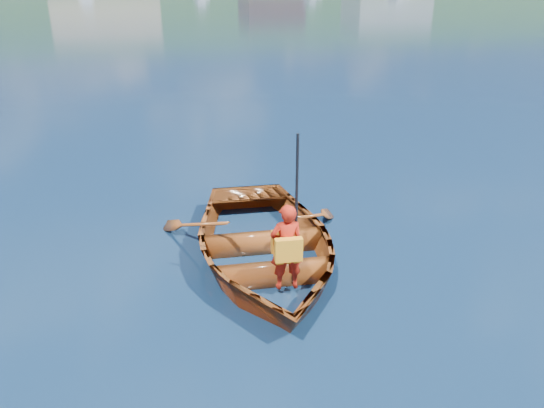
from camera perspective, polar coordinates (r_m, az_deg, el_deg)
ground at (r=8.17m, az=-0.48°, el=-4.15°), size 600.00×600.00×0.00m
rowboat at (r=7.54m, az=-0.96°, el=-4.31°), size 3.27×4.32×0.84m
child_paddler at (r=6.59m, az=1.60°, el=-4.61°), size 0.44×0.36×1.98m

